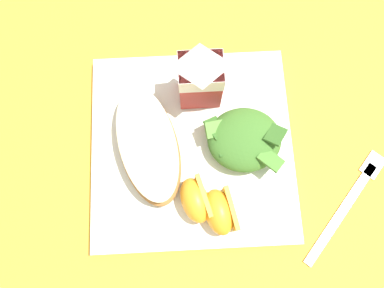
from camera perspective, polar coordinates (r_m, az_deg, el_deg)
ground at (r=0.54m, az=0.00°, el=-0.69°), size 3.00×3.00×0.00m
white_plate at (r=0.53m, az=0.00°, el=-0.49°), size 0.28×0.28×0.02m
cheesy_pizza_bread at (r=0.51m, az=-6.69°, el=-0.31°), size 0.12×0.18×0.04m
green_salad_pile at (r=0.51m, az=7.95°, el=0.87°), size 0.11×0.10×0.05m
milk_carton at (r=0.49m, az=1.29°, el=10.21°), size 0.06×0.05×0.11m
orange_wedge_front at (r=0.49m, az=0.20°, el=-8.52°), size 0.05×0.07×0.04m
orange_wedge_middle at (r=0.49m, az=4.32°, el=-10.23°), size 0.05×0.07×0.04m
metal_fork at (r=0.57m, az=23.05°, el=-7.62°), size 0.14×0.15×0.01m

